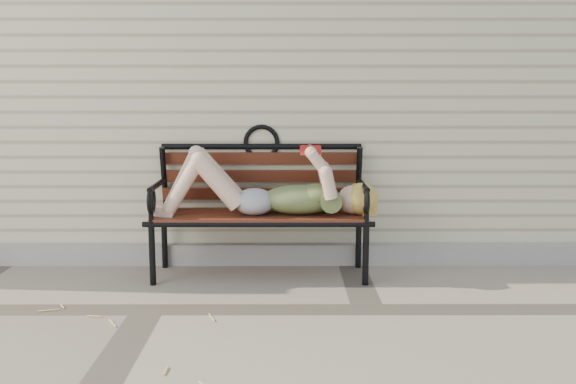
{
  "coord_description": "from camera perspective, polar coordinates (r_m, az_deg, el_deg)",
  "views": [
    {
      "loc": [
        0.78,
        -3.49,
        1.22
      ],
      "look_at": [
        0.79,
        0.51,
        0.6
      ],
      "focal_mm": 40.0,
      "sensor_mm": 36.0,
      "label": 1
    }
  ],
  "objects": [
    {
      "name": "ground",
      "position": [
        3.78,
        -12.33,
        -10.19
      ],
      "size": [
        80.0,
        80.0,
        0.0
      ],
      "primitive_type": "plane",
      "color": "gray",
      "rests_on": "ground"
    },
    {
      "name": "house_wall",
      "position": [
        6.54,
        -7.18,
        11.27
      ],
      "size": [
        8.0,
        4.0,
        3.0
      ],
      "primitive_type": "cube",
      "color": "beige",
      "rests_on": "ground"
    },
    {
      "name": "foundation_strip",
      "position": [
        4.67,
        -9.86,
        -5.46
      ],
      "size": [
        8.0,
        0.1,
        0.15
      ],
      "primitive_type": "cube",
      "color": "#ACA59C",
      "rests_on": "ground"
    },
    {
      "name": "garden_bench",
      "position": [
        4.32,
        -2.46,
        0.07
      ],
      "size": [
        1.54,
        0.61,
        1.0
      ],
      "color": "black",
      "rests_on": "ground"
    },
    {
      "name": "reading_woman",
      "position": [
        4.19,
        -2.35,
        0.27
      ],
      "size": [
        1.45,
        0.33,
        0.46
      ],
      "color": "#093941",
      "rests_on": "ground"
    }
  ]
}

